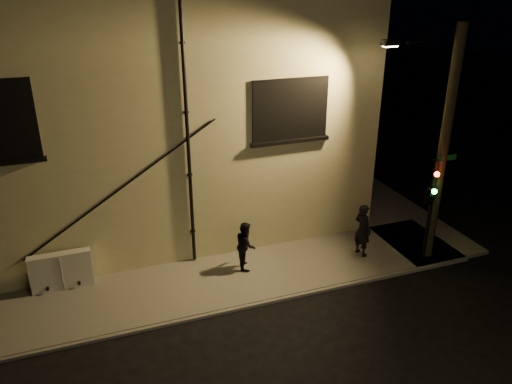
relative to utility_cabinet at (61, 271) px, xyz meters
name	(u,v)px	position (x,y,z in m)	size (l,w,h in m)	color
ground	(276,301)	(5.96, -2.70, -0.72)	(90.00, 90.00, 0.00)	black
sidewalk	(263,228)	(7.18, 1.69, -0.66)	(21.00, 16.00, 0.12)	slate
building	(125,99)	(2.96, 6.29, 3.69)	(16.20, 12.23, 8.80)	beige
utility_cabinet	(61,271)	(0.00, 0.00, 0.00)	(1.81, 0.30, 1.19)	silver
pedestrian_a	(363,230)	(9.64, -1.32, 0.34)	(0.68, 0.45, 1.87)	black
pedestrian_b	(246,245)	(5.65, -0.76, 0.21)	(0.78, 0.61, 1.61)	black
traffic_signal	(430,193)	(11.31, -2.37, 1.86)	(1.30, 2.15, 3.64)	black
streetlamp_pole	(441,145)	(11.70, -2.09, 3.36)	(2.06, 1.40, 7.76)	black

